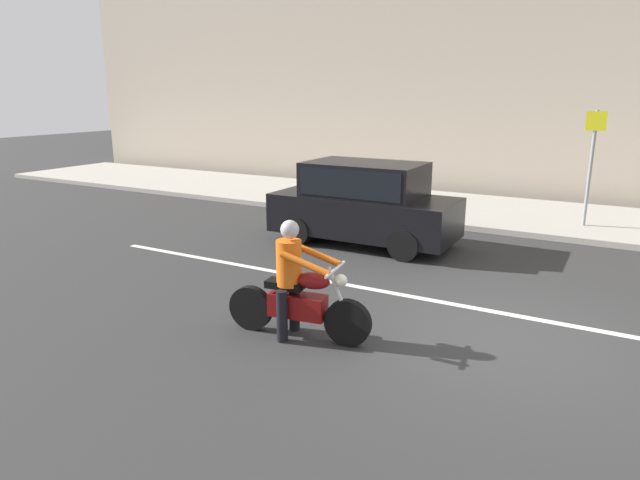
% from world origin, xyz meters
% --- Properties ---
extents(ground_plane, '(80.00, 80.00, 0.00)m').
position_xyz_m(ground_plane, '(0.00, 0.00, 0.00)').
color(ground_plane, '#2D2D2D').
extents(sidewalk_slab, '(40.00, 4.40, 0.14)m').
position_xyz_m(sidewalk_slab, '(0.00, 8.00, 0.07)').
color(sidewalk_slab, '#A8A399').
rests_on(sidewalk_slab, ground_plane).
extents(lane_marking_stripe, '(18.00, 0.14, 0.01)m').
position_xyz_m(lane_marking_stripe, '(0.87, 0.90, 0.00)').
color(lane_marking_stripe, silver).
rests_on(lane_marking_stripe, ground_plane).
extents(motorcycle_with_rider_orange_stripe, '(2.06, 0.73, 1.63)m').
position_xyz_m(motorcycle_with_rider_orange_stripe, '(-2.52, -1.32, 0.66)').
color(motorcycle_with_rider_orange_stripe, black).
rests_on(motorcycle_with_rider_orange_stripe, ground_plane).
extents(parked_hatchback_black, '(3.99, 1.76, 1.80)m').
position_xyz_m(parked_hatchback_black, '(-3.77, 3.51, 0.94)').
color(parked_hatchback_black, black).
rests_on(parked_hatchback_black, ground_plane).
extents(street_sign_post, '(0.44, 0.08, 2.72)m').
position_xyz_m(street_sign_post, '(0.36, 7.18, 1.78)').
color(street_sign_post, gray).
rests_on(street_sign_post, sidewalk_slab).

